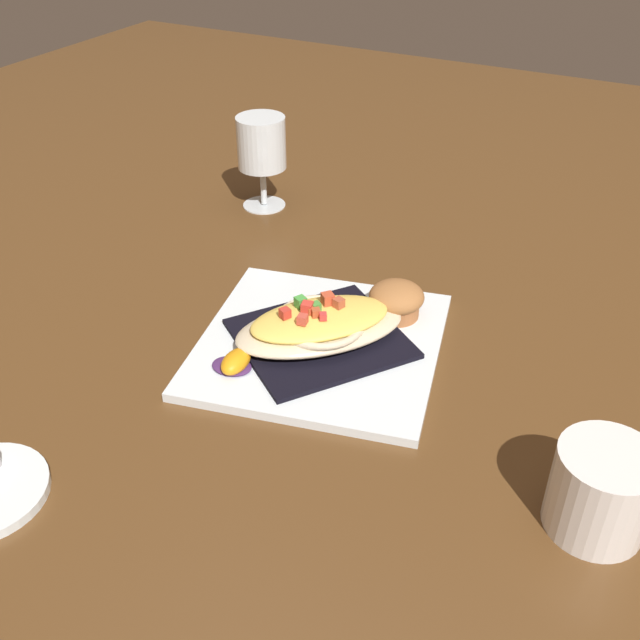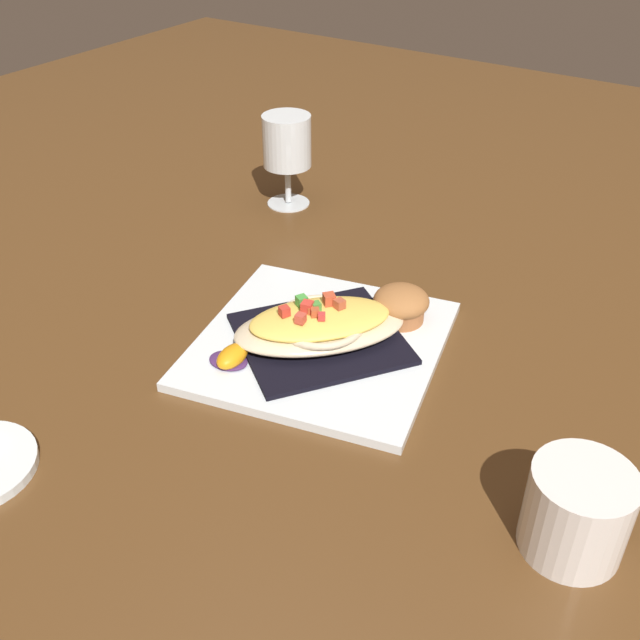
% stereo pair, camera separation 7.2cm
% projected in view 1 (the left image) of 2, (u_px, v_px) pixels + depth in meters
% --- Properties ---
extents(ground_plane, '(2.60, 2.60, 0.00)m').
position_uv_depth(ground_plane, '(320.00, 348.00, 0.90)').
color(ground_plane, brown).
extents(square_plate, '(0.34, 0.34, 0.01)m').
position_uv_depth(square_plate, '(320.00, 344.00, 0.90)').
color(square_plate, white).
rests_on(square_plate, ground_plane).
extents(folded_napkin, '(0.25, 0.25, 0.01)m').
position_uv_depth(folded_napkin, '(320.00, 338.00, 0.89)').
color(folded_napkin, black).
rests_on(folded_napkin, square_plate).
extents(gratin_dish, '(0.22, 0.23, 0.05)m').
position_uv_depth(gratin_dish, '(320.00, 324.00, 0.88)').
color(gratin_dish, beige).
rests_on(gratin_dish, folded_napkin).
extents(muffin, '(0.07, 0.07, 0.04)m').
position_uv_depth(muffin, '(396.00, 300.00, 0.92)').
color(muffin, '#AA6539').
rests_on(muffin, square_plate).
extents(orange_garnish, '(0.05, 0.05, 0.02)m').
position_uv_depth(orange_garnish, '(235.00, 363.00, 0.84)').
color(orange_garnish, '#48285D').
rests_on(orange_garnish, square_plate).
extents(coffee_mug, '(0.10, 0.11, 0.09)m').
position_uv_depth(coffee_mug, '(601.00, 494.00, 0.65)').
color(coffee_mug, white).
rests_on(coffee_mug, ground_plane).
extents(stemmed_glass, '(0.08, 0.08, 0.15)m').
position_uv_depth(stemmed_glass, '(262.00, 148.00, 1.17)').
color(stemmed_glass, white).
rests_on(stemmed_glass, ground_plane).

